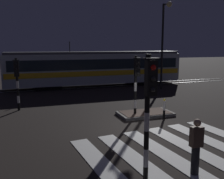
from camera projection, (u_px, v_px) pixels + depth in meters
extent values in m
plane|color=black|center=(143.00, 128.00, 11.98)|extent=(120.00, 120.00, 0.00)
cube|color=#59595E|center=(85.00, 88.00, 23.15)|extent=(80.00, 0.12, 0.03)
cube|color=#59595E|center=(82.00, 86.00, 24.49)|extent=(80.00, 0.12, 0.03)
cube|color=silver|center=(101.00, 165.00, 8.21)|extent=(1.21, 4.83, 0.02)
cube|color=silver|center=(133.00, 158.00, 8.71)|extent=(1.21, 4.83, 0.02)
cube|color=silver|center=(162.00, 152.00, 9.21)|extent=(1.21, 4.83, 0.02)
cube|color=silver|center=(188.00, 147.00, 9.70)|extent=(1.21, 4.83, 0.02)
cube|color=silver|center=(211.00, 142.00, 10.20)|extent=(1.21, 4.83, 0.02)
cube|color=slate|center=(145.00, 114.00, 14.12)|extent=(2.94, 1.57, 0.16)
cube|color=#4C382D|center=(145.00, 112.00, 14.10)|extent=(2.65, 1.41, 0.02)
cylinder|color=black|center=(146.00, 175.00, 7.07)|extent=(0.14, 0.14, 0.51)
cylinder|color=white|center=(146.00, 158.00, 6.98)|extent=(0.14, 0.14, 0.51)
cylinder|color=black|center=(146.00, 140.00, 6.90)|extent=(0.14, 0.14, 0.51)
cylinder|color=white|center=(147.00, 122.00, 6.81)|extent=(0.14, 0.14, 0.51)
cylinder|color=black|center=(147.00, 103.00, 6.72)|extent=(0.14, 0.14, 0.51)
cylinder|color=white|center=(148.00, 84.00, 6.64)|extent=(0.14, 0.14, 0.51)
cylinder|color=black|center=(148.00, 64.00, 6.55)|extent=(0.14, 0.14, 0.51)
cube|color=black|center=(151.00, 78.00, 6.45)|extent=(0.28, 0.20, 0.90)
sphere|color=red|center=(153.00, 67.00, 6.30)|extent=(0.14, 0.14, 0.14)
sphere|color=black|center=(153.00, 79.00, 6.35)|extent=(0.14, 0.14, 0.14)
sphere|color=black|center=(153.00, 90.00, 6.40)|extent=(0.14, 0.14, 0.14)
cube|color=black|center=(151.00, 59.00, 6.37)|extent=(0.36, 0.24, 0.04)
cylinder|color=black|center=(19.00, 107.00, 15.16)|extent=(0.14, 0.14, 0.44)
cylinder|color=white|center=(18.00, 99.00, 15.09)|extent=(0.14, 0.14, 0.44)
cylinder|color=black|center=(18.00, 92.00, 15.01)|extent=(0.14, 0.14, 0.44)
cylinder|color=white|center=(17.00, 85.00, 14.94)|extent=(0.14, 0.14, 0.44)
cylinder|color=black|center=(17.00, 77.00, 14.86)|extent=(0.14, 0.14, 0.44)
cylinder|color=white|center=(17.00, 70.00, 14.79)|extent=(0.14, 0.14, 0.44)
cylinder|color=black|center=(16.00, 62.00, 14.72)|extent=(0.14, 0.14, 0.44)
cube|color=black|center=(16.00, 69.00, 14.62)|extent=(0.28, 0.20, 0.90)
sphere|color=black|center=(16.00, 64.00, 14.47)|extent=(0.14, 0.14, 0.14)
sphere|color=black|center=(16.00, 69.00, 14.52)|extent=(0.14, 0.14, 0.14)
sphere|color=black|center=(17.00, 74.00, 14.57)|extent=(0.14, 0.14, 0.14)
cube|color=black|center=(16.00, 60.00, 14.54)|extent=(0.36, 0.24, 0.04)
cylinder|color=black|center=(135.00, 112.00, 13.80)|extent=(0.14, 0.14, 0.47)
cylinder|color=white|center=(135.00, 104.00, 13.72)|extent=(0.14, 0.14, 0.47)
cylinder|color=black|center=(135.00, 95.00, 13.64)|extent=(0.14, 0.14, 0.47)
cylinder|color=white|center=(135.00, 87.00, 13.56)|extent=(0.14, 0.14, 0.47)
cylinder|color=black|center=(136.00, 78.00, 13.48)|extent=(0.14, 0.14, 0.47)
cylinder|color=white|center=(136.00, 69.00, 13.40)|extent=(0.14, 0.14, 0.47)
cylinder|color=black|center=(136.00, 60.00, 13.32)|extent=(0.14, 0.14, 0.47)
cube|color=black|center=(137.00, 68.00, 13.23)|extent=(0.28, 0.20, 0.90)
sphere|color=black|center=(138.00, 62.00, 13.08)|extent=(0.14, 0.14, 0.14)
sphere|color=black|center=(138.00, 68.00, 13.12)|extent=(0.14, 0.14, 0.14)
sphere|color=black|center=(138.00, 73.00, 13.17)|extent=(0.14, 0.14, 0.14)
cube|color=black|center=(137.00, 58.00, 13.14)|extent=(0.36, 0.24, 0.04)
cylinder|color=black|center=(162.00, 47.00, 22.05)|extent=(0.18, 0.18, 7.27)
cylinder|color=black|center=(166.00, 4.00, 21.04)|extent=(0.10, 0.90, 0.10)
sphere|color=#F9E08C|center=(169.00, 4.00, 20.63)|extent=(0.44, 0.44, 0.44)
cube|color=#B2BCC1|center=(96.00, 68.00, 23.94)|extent=(16.33, 2.50, 2.70)
cube|color=yellow|center=(100.00, 73.00, 22.82)|extent=(16.01, 0.04, 0.44)
cube|color=yellow|center=(93.00, 71.00, 25.18)|extent=(16.01, 0.04, 0.44)
cube|color=black|center=(100.00, 64.00, 22.69)|extent=(15.52, 0.03, 0.90)
cube|color=#4C4C51|center=(96.00, 53.00, 23.70)|extent=(16.01, 2.30, 0.20)
cylinder|color=#262628|center=(70.00, 47.00, 22.83)|extent=(0.08, 0.08, 1.00)
cube|color=black|center=(140.00, 82.00, 25.64)|extent=(2.20, 2.00, 0.35)
cube|color=black|center=(48.00, 87.00, 22.76)|extent=(2.20, 2.00, 0.35)
sphere|color=#F9F2CC|center=(172.00, 70.00, 26.64)|extent=(0.24, 0.24, 0.24)
cylinder|color=black|center=(195.00, 160.00, 7.55)|extent=(0.24, 0.24, 0.88)
cube|color=#4C382D|center=(197.00, 137.00, 7.43)|extent=(0.36, 0.22, 0.60)
sphere|color=tan|center=(197.00, 123.00, 7.36)|extent=(0.22, 0.22, 0.22)
cylinder|color=black|center=(164.00, 115.00, 13.22)|extent=(0.12, 0.12, 0.50)
cylinder|color=white|center=(164.00, 106.00, 13.13)|extent=(0.12, 0.12, 0.50)
sphere|color=yellow|center=(164.00, 100.00, 13.08)|extent=(0.12, 0.12, 0.12)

